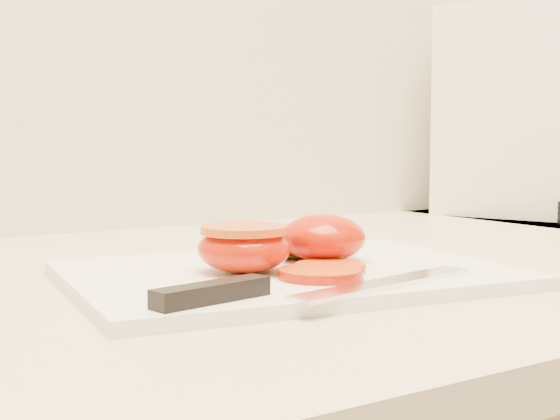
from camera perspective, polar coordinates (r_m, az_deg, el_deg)
cutting_board at (r=0.61m, az=0.51°, el=-4.75°), size 0.36×0.28×0.01m
tomato_half_dome at (r=0.64m, az=3.14°, el=-2.04°), size 0.07×0.07×0.04m
tomato_half_cut at (r=0.59m, az=-2.64°, el=-2.69°), size 0.07×0.07×0.04m
tomato_slice_0 at (r=0.57m, az=3.00°, el=-4.66°), size 0.06×0.06×0.01m
tomato_slice_1 at (r=0.60m, az=3.66°, el=-4.22°), size 0.05×0.05×0.01m
lettuce_leaf_0 at (r=0.69m, az=-0.07°, el=-2.28°), size 0.13×0.12×0.02m
knife at (r=0.51m, az=0.31°, el=-5.77°), size 0.25×0.06×0.01m
appliance at (r=1.20m, az=18.45°, el=6.84°), size 0.28×0.30×0.30m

